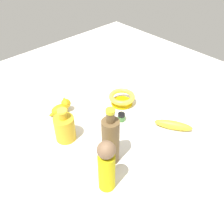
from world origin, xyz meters
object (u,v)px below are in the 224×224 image
object	(u,v)px
bowl	(122,98)
cat_figurine	(62,107)
nail_polish_jar	(121,117)
person_figure_adult	(107,166)
banana	(173,125)
bottle_short	(65,128)
bottle_tall	(111,140)

from	to	relation	value
bowl	cat_figurine	bearing A→B (deg)	-29.16
nail_polish_jar	person_figure_adult	size ratio (longest dim) A/B	0.18
banana	bowl	distance (m)	0.32
person_figure_adult	bottle_short	bearing A→B (deg)	-96.68
cat_figurine	bowl	bearing A→B (deg)	150.84
bowl	bottle_tall	distance (m)	0.41
bottle_tall	bottle_short	world-z (taller)	bottle_tall
banana	bottle_short	world-z (taller)	bottle_short
person_figure_adult	bottle_short	world-z (taller)	person_figure_adult
cat_figurine	person_figure_adult	bearing A→B (deg)	74.83
banana	bowl	size ratio (longest dim) A/B	1.30
nail_polish_jar	bowl	world-z (taller)	bowl
nail_polish_jar	bottle_tall	xyz separation A→B (m)	(0.22, 0.15, 0.10)
bottle_short	banana	bearing A→B (deg)	144.02
bowl	bottle_tall	bearing A→B (deg)	38.16
bottle_short	person_figure_adult	bearing A→B (deg)	83.32
bottle_tall	cat_figurine	bearing A→B (deg)	-94.48
bowl	bottle_short	world-z (taller)	bottle_short
nail_polish_jar	bowl	bearing A→B (deg)	-135.86
banana	bowl	world-z (taller)	bowl
nail_polish_jar	bowl	xyz separation A→B (m)	(-0.10, -0.10, 0.02)
bowl	bottle_short	distance (m)	0.38
bowl	cat_figurine	xyz separation A→B (m)	(0.28, -0.16, -0.00)
banana	cat_figurine	xyz separation A→B (m)	(0.32, -0.47, 0.01)
bowl	bottle_tall	xyz separation A→B (m)	(0.32, 0.25, 0.08)
nail_polish_jar	bottle_short	size ratio (longest dim) A/B	0.25
cat_figurine	bottle_short	size ratio (longest dim) A/B	0.74
cat_figurine	bottle_tall	world-z (taller)	bottle_tall
bottle_short	bowl	bearing A→B (deg)	-178.39
nail_polish_jar	bottle_short	distance (m)	0.30
bowl	person_figure_adult	size ratio (longest dim) A/B	0.60
nail_polish_jar	bottle_tall	size ratio (longest dim) A/B	0.15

